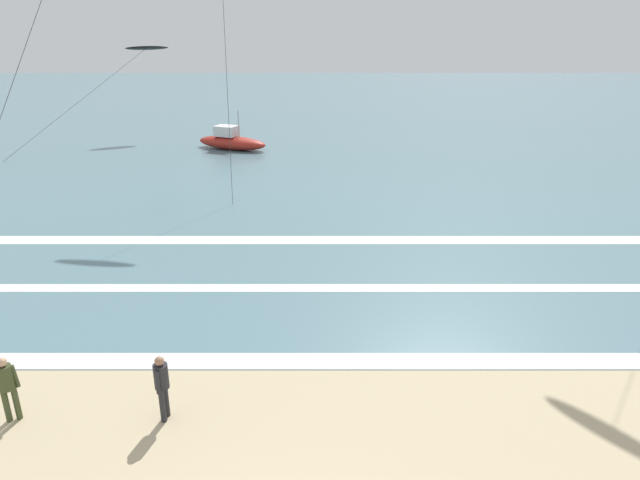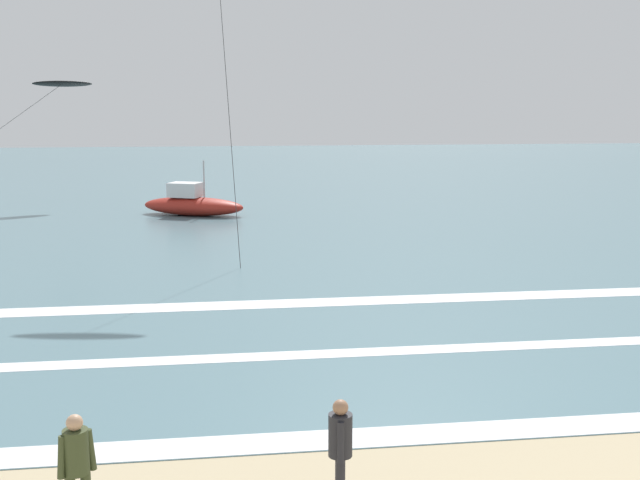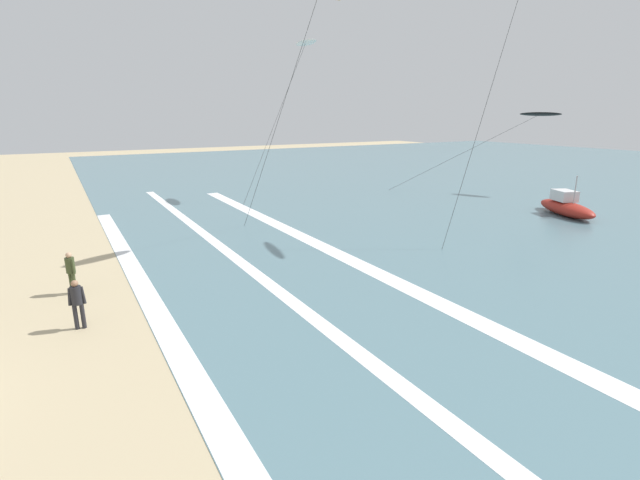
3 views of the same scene
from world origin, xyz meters
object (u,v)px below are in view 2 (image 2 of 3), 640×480
(kite_black_far_right, at_px, (62,84))
(offshore_boat, at_px, (192,204))
(surfer_left_far, at_px, (340,446))
(surfer_background_far, at_px, (77,463))

(kite_black_far_right, height_order, offshore_boat, kite_black_far_right)
(surfer_left_far, height_order, kite_black_far_right, kite_black_far_right)
(kite_black_far_right, bearing_deg, offshore_boat, -39.95)
(surfer_background_far, relative_size, kite_black_far_right, 0.15)
(surfer_left_far, relative_size, surfer_background_far, 1.00)
(surfer_left_far, distance_m, kite_black_far_right, 36.45)
(offshore_boat, bearing_deg, surfer_background_far, -91.32)
(offshore_boat, bearing_deg, surfer_left_far, -84.66)
(surfer_background_far, height_order, offshore_boat, offshore_boat)
(surfer_background_far, xyz_separation_m, offshore_boat, (0.67, 28.96, -0.40))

